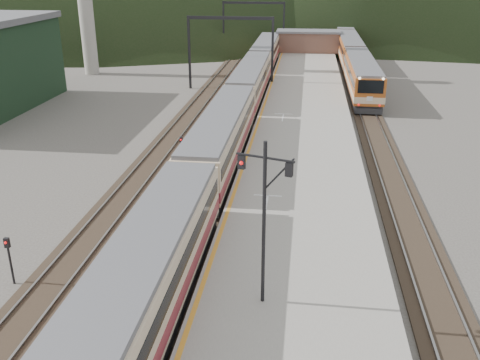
# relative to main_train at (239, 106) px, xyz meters

# --- Properties ---
(track_main) EXTENTS (2.60, 200.00, 0.23)m
(track_main) POSITION_rel_main_train_xyz_m (0.00, -0.02, -1.84)
(track_main) COLOR black
(track_main) RESTS_ON ground
(track_far) EXTENTS (2.60, 200.00, 0.23)m
(track_far) POSITION_rel_main_train_xyz_m (-5.00, -0.02, -1.84)
(track_far) COLOR black
(track_far) RESTS_ON ground
(track_second) EXTENTS (2.60, 200.00, 0.23)m
(track_second) POSITION_rel_main_train_xyz_m (11.50, -0.02, -1.84)
(track_second) COLOR black
(track_second) RESTS_ON ground
(platform) EXTENTS (8.00, 100.00, 1.00)m
(platform) POSITION_rel_main_train_xyz_m (5.60, -2.02, -1.41)
(platform) COLOR gray
(platform) RESTS_ON ground
(gantry_near) EXTENTS (9.55, 0.25, 8.00)m
(gantry_near) POSITION_rel_main_train_xyz_m (-2.85, 14.98, 3.68)
(gantry_near) COLOR black
(gantry_near) RESTS_ON ground
(gantry_far) EXTENTS (9.55, 0.25, 8.00)m
(gantry_far) POSITION_rel_main_train_xyz_m (-2.85, 39.98, 3.68)
(gantry_far) COLOR black
(gantry_far) RESTS_ON ground
(station_shed) EXTENTS (9.40, 4.40, 3.10)m
(station_shed) POSITION_rel_main_train_xyz_m (5.60, 37.98, 0.66)
(station_shed) COLOR brown
(station_shed) RESTS_ON platform
(main_train) EXTENTS (2.75, 75.37, 3.35)m
(main_train) POSITION_rel_main_train_xyz_m (0.00, 0.00, 0.00)
(main_train) COLOR beige
(main_train) RESTS_ON track_main
(second_train) EXTENTS (2.81, 57.74, 3.43)m
(second_train) POSITION_rel_main_train_xyz_m (11.50, 33.70, 0.04)
(second_train) COLOR #A74F1B
(second_train) RESTS_ON track_second
(signal_mast) EXTENTS (2.12, 0.79, 6.51)m
(signal_mast) POSITION_rel_main_train_xyz_m (4.37, -27.02, 3.08)
(signal_mast) COLOR black
(signal_mast) RESTS_ON platform
(short_signal_a) EXTENTS (0.22, 0.16, 2.27)m
(short_signal_a) POSITION_rel_main_train_xyz_m (-2.13, -30.81, -0.44)
(short_signal_a) COLOR black
(short_signal_a) RESTS_ON ground
(short_signal_b) EXTENTS (0.25, 0.21, 2.27)m
(short_signal_b) POSITION_rel_main_train_xyz_m (-2.62, -10.54, -0.44)
(short_signal_b) COLOR black
(short_signal_b) RESTS_ON ground
(short_signal_c) EXTENTS (0.23, 0.17, 2.27)m
(short_signal_c) POSITION_rel_main_train_xyz_m (-6.80, -25.65, -0.44)
(short_signal_c) COLOR black
(short_signal_c) RESTS_ON ground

